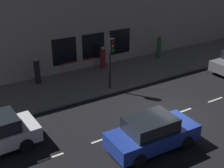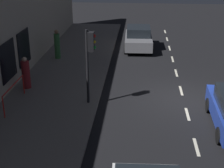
{
  "view_description": "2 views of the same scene",
  "coord_description": "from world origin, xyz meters",
  "px_view_note": "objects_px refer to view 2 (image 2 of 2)",
  "views": [
    {
      "loc": [
        -10.57,
        10.23,
        8.35
      ],
      "look_at": [
        3.14,
        1.72,
        1.1
      ],
      "focal_mm": 49.1,
      "sensor_mm": 36.0,
      "label": 1
    },
    {
      "loc": [
        2.2,
        14.77,
        6.72
      ],
      "look_at": [
        3.23,
        2.6,
        1.72
      ],
      "focal_mm": 53.36,
      "sensor_mm": 36.0,
      "label": 2
    }
  ],
  "objects_px": {
    "parked_car_0": "(138,38)",
    "pedestrian_0": "(57,45)",
    "pedestrian_2": "(26,74)",
    "traffic_light": "(90,52)"
  },
  "relations": [
    {
      "from": "parked_car_0",
      "to": "pedestrian_0",
      "type": "bearing_deg",
      "value": 29.66
    },
    {
      "from": "traffic_light",
      "to": "pedestrian_0",
      "type": "height_order",
      "value": "traffic_light"
    },
    {
      "from": "parked_car_0",
      "to": "pedestrian_2",
      "type": "distance_m",
      "value": 9.75
    },
    {
      "from": "traffic_light",
      "to": "pedestrian_0",
      "type": "relative_size",
      "value": 1.82
    },
    {
      "from": "pedestrian_0",
      "to": "pedestrian_2",
      "type": "xyz_separation_m",
      "value": [
        0.41,
        4.94,
        -0.13
      ]
    },
    {
      "from": "parked_car_0",
      "to": "pedestrian_2",
      "type": "relative_size",
      "value": 2.44
    },
    {
      "from": "pedestrian_0",
      "to": "pedestrian_2",
      "type": "distance_m",
      "value": 4.96
    },
    {
      "from": "parked_car_0",
      "to": "pedestrian_0",
      "type": "xyz_separation_m",
      "value": [
        5.12,
        3.08,
        0.23
      ]
    },
    {
      "from": "pedestrian_2",
      "to": "pedestrian_0",
      "type": "bearing_deg",
      "value": -21.91
    },
    {
      "from": "parked_car_0",
      "to": "pedestrian_2",
      "type": "height_order",
      "value": "pedestrian_2"
    }
  ]
}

